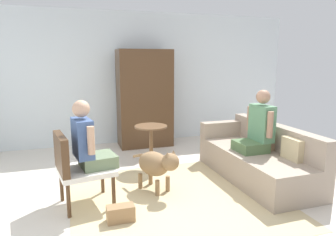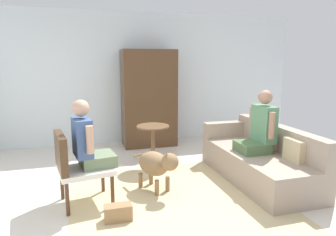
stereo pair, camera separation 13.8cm
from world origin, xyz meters
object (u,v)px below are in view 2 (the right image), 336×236
Objects in this scene: person_on_armchair at (88,142)px; handbag at (118,213)px; round_end_table at (153,141)px; armoire_cabinet at (149,98)px; person_on_couch at (260,128)px; couch at (259,159)px; armchair at (75,163)px; dog at (156,164)px.

person_on_armchair reaches higher than handbag.
round_end_table is 1.43m from armoire_cabinet.
person_on_couch reaches higher than round_end_table.
couch is 2.27× the size of armchair.
round_end_table reaches higher than handbag.
round_end_table is 0.91m from dog.
person_on_armchair is at bearing -177.05° from couch.
person_on_couch is at bearing -0.37° from dog.
round_end_table is 0.92× the size of dog.
couch is 2.18m from handbag.
person_on_armchair is 0.42× the size of armoire_cabinet.
person_on_couch is 1.27× the size of round_end_table.
person_on_couch is at bearing -136.06° from couch.
armoire_cabinet is at bearing 71.53° from handbag.
couch is 2.93× the size of round_end_table.
person_on_couch is at bearing 2.14° from person_on_armchair.
dog is at bearing 179.63° from person_on_couch.
dog is 2.31m from armoire_cabinet.
couch is at bearing 3.40° from armchair.
handbag is at bearing -162.76° from couch.
round_end_table is (1.00, 0.99, -0.31)m from person_on_armchair.
couch is 2.70× the size of dog.
armoire_cabinet is (0.22, 1.32, 0.50)m from round_end_table.
person_on_armchair is at bearing -117.87° from armoire_cabinet.
armoire_cabinet is 3.10m from handbag.
dog is 2.53× the size of handbag.
dog is at bearing 7.08° from armchair.
armoire_cabinet is at bearing 59.54° from armchair.
person_on_couch is 2.23m from handbag.
person_on_couch is 2.96× the size of handbag.
armchair is 1.01m from dog.
person_on_couch is at bearing -63.66° from armoire_cabinet.
armchair is at bearing -172.92° from dog.
armchair is 1.10× the size of person_on_armchair.
dog is 0.89m from handbag.
person_on_armchair is at bearing 10.20° from armchair.
dog is at bearing -99.68° from armoire_cabinet.
round_end_table is 1.71m from handbag.
person_on_armchair is (0.15, 0.03, 0.24)m from armchair.
person_on_armchair reaches higher than couch.
person_on_armchair is 2.61m from armoire_cabinet.
handbag is (0.43, -0.50, -0.42)m from armchair.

